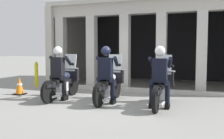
# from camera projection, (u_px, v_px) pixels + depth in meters

# --- Properties ---
(ground_plane) EXTENTS (80.00, 80.00, 0.00)m
(ground_plane) POSITION_uv_depth(u_px,v_px,m) (136.00, 87.00, 10.29)
(ground_plane) COLOR gray
(station_building) EXTENTS (7.98, 4.29, 3.39)m
(station_building) POSITION_uv_depth(u_px,v_px,m) (153.00, 37.00, 11.46)
(station_building) COLOR black
(station_building) RESTS_ON ground
(kerb_strip) EXTENTS (7.48, 0.24, 0.12)m
(kerb_strip) POSITION_uv_depth(u_px,v_px,m) (139.00, 90.00, 9.22)
(kerb_strip) COLOR #B7B5AD
(kerb_strip) RESTS_ON ground
(motorcycle_left) EXTENTS (0.62, 2.04, 1.35)m
(motorcycle_left) POSITION_uv_depth(u_px,v_px,m) (64.00, 82.00, 7.93)
(motorcycle_left) COLOR black
(motorcycle_left) RESTS_ON ground
(police_officer_left) EXTENTS (0.63, 0.61, 1.58)m
(police_officer_left) POSITION_uv_depth(u_px,v_px,m) (58.00, 68.00, 7.63)
(police_officer_left) COLOR black
(police_officer_left) RESTS_ON ground
(motorcycle_center) EXTENTS (0.62, 2.04, 1.35)m
(motorcycle_center) POSITION_uv_depth(u_px,v_px,m) (110.00, 84.00, 7.45)
(motorcycle_center) COLOR black
(motorcycle_center) RESTS_ON ground
(police_officer_center) EXTENTS (0.63, 0.61, 1.58)m
(police_officer_center) POSITION_uv_depth(u_px,v_px,m) (106.00, 70.00, 7.15)
(police_officer_center) COLOR black
(police_officer_center) RESTS_ON ground
(motorcycle_right) EXTENTS (0.62, 2.04, 1.35)m
(motorcycle_right) POSITION_uv_depth(u_px,v_px,m) (161.00, 87.00, 6.84)
(motorcycle_right) COLOR black
(motorcycle_right) RESTS_ON ground
(police_officer_right) EXTENTS (0.63, 0.61, 1.58)m
(police_officer_right) POSITION_uv_depth(u_px,v_px,m) (160.00, 71.00, 6.54)
(police_officer_right) COLOR black
(police_officer_right) RESTS_ON ground
(traffic_cone_flank) EXTENTS (0.34, 0.34, 0.59)m
(traffic_cone_flank) POSITION_uv_depth(u_px,v_px,m) (20.00, 86.00, 8.59)
(traffic_cone_flank) COLOR black
(traffic_cone_flank) RESTS_ON ground
(bollard_kerbside) EXTENTS (0.14, 0.14, 1.01)m
(bollard_kerbside) POSITION_uv_depth(u_px,v_px,m) (36.00, 74.00, 10.44)
(bollard_kerbside) COLOR yellow
(bollard_kerbside) RESTS_ON ground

